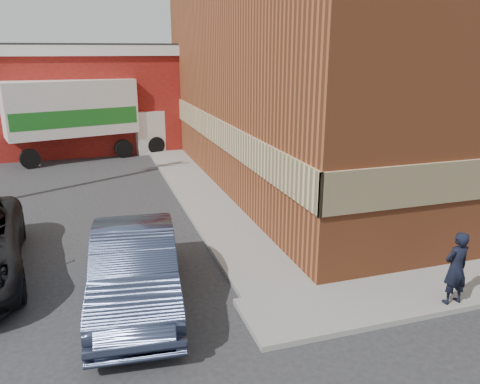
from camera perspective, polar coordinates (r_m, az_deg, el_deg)
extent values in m
plane|color=#28282B|center=(10.56, 1.81, -13.06)|extent=(90.00, 90.00, 0.00)
cube|color=brown|center=(21.10, 16.12, 14.18)|extent=(14.00, 18.00, 9.00)
cube|color=#DABF86|center=(18.43, -3.22, 7.60)|extent=(0.08, 18.16, 1.00)
cube|color=gray|center=(18.73, -5.66, 0.67)|extent=(1.80, 18.00, 0.12)
cube|color=maroon|center=(28.89, -23.81, 10.00)|extent=(16.00, 8.00, 5.00)
cube|color=silver|center=(28.75, -24.47, 15.43)|extent=(16.30, 8.30, 0.50)
cube|color=black|center=(28.76, -24.55, 16.02)|extent=(16.00, 8.00, 0.10)
imported|color=black|center=(10.84, 24.83, -8.42)|extent=(0.60, 0.40, 1.61)
imported|color=#333C56|center=(10.34, -12.71, -9.05)|extent=(2.20, 5.12, 1.64)
cube|color=white|center=(24.77, -20.02, 9.68)|extent=(6.48, 3.82, 2.63)
cube|color=#1E7122|center=(23.63, -19.28, 8.45)|extent=(5.71, 1.43, 0.81)
cube|color=white|center=(26.06, -11.15, 7.42)|extent=(2.31, 2.60, 2.23)
cylinder|color=black|center=(23.75, -24.22, 3.71)|extent=(0.96, 0.51, 0.91)
cylinder|color=black|center=(25.73, -24.88, 4.55)|extent=(0.96, 0.51, 0.91)
cylinder|color=black|center=(24.68, -13.96, 5.16)|extent=(0.96, 0.51, 0.91)
cylinder|color=black|center=(26.59, -15.34, 5.88)|extent=(0.96, 0.51, 0.91)
cylinder|color=black|center=(25.24, -10.24, 5.64)|extent=(0.96, 0.51, 0.91)
cylinder|color=black|center=(27.11, -11.84, 6.32)|extent=(0.96, 0.51, 0.91)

